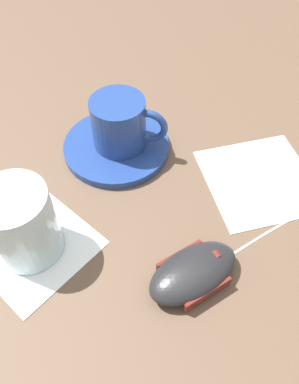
{
  "coord_description": "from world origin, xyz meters",
  "views": [
    {
      "loc": [
        -0.21,
        -0.16,
        0.41
      ],
      "look_at": [
        0.03,
        0.01,
        0.03
      ],
      "focal_mm": 35.0,
      "sensor_mm": 36.0,
      "label": 1
    }
  ],
  "objects": [
    {
      "name": "ground_plane",
      "position": [
        0.0,
        0.0,
        0.0
      ],
      "size": [
        3.0,
        3.0,
        0.0
      ],
      "primitive_type": "plane",
      "color": "brown"
    },
    {
      "name": "coffee_cup",
      "position": [
        0.1,
        0.1,
        0.05
      ],
      "size": [
        0.08,
        0.11,
        0.07
      ],
      "color": "navy",
      "rests_on": "saucer"
    },
    {
      "name": "computer_mouse",
      "position": [
        -0.03,
        -0.09,
        0.02
      ],
      "size": [
        0.13,
        0.1,
        0.03
      ],
      "color": "black",
      "rests_on": "ground"
    },
    {
      "name": "napkin_under_glass",
      "position": [
        -0.1,
        0.09,
        0.0
      ],
      "size": [
        0.15,
        0.15,
        0.0
      ],
      "primitive_type": "cube",
      "rotation": [
        0.0,
        0.0,
        -0.12
      ],
      "color": "white",
      "rests_on": "ground"
    },
    {
      "name": "saucer",
      "position": [
        0.09,
        0.11,
        0.01
      ],
      "size": [
        0.16,
        0.16,
        0.01
      ],
      "primitive_type": "cylinder",
      "color": "navy",
      "rests_on": "ground"
    },
    {
      "name": "drinking_glass",
      "position": [
        -0.1,
        0.09,
        0.05
      ],
      "size": [
        0.08,
        0.08,
        0.1
      ],
      "primitive_type": "cylinder",
      "color": "silver",
      "rests_on": "napkin_under_glass"
    },
    {
      "name": "napkin_spare",
      "position": [
        0.16,
        -0.1,
        0.0
      ],
      "size": [
        0.21,
        0.21,
        0.0
      ],
      "primitive_type": "cube",
      "rotation": [
        0.0,
        0.0,
        -0.72
      ],
      "color": "silver",
      "rests_on": "ground"
    }
  ]
}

